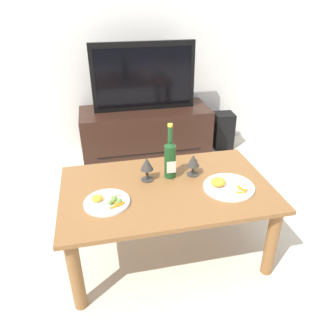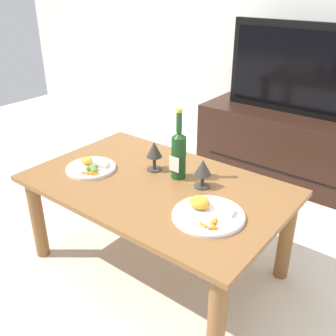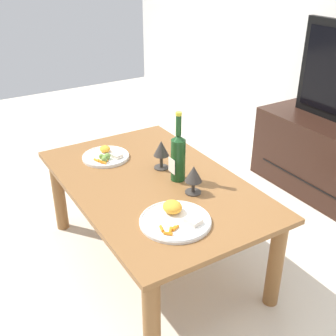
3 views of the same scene
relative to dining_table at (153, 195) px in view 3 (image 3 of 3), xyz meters
The scene contains 7 objects.
ground_plane 0.40m from the dining_table, ahead, with size 6.40×6.40×0.00m, color beige.
dining_table is the anchor object (origin of this frame).
wine_bottle 0.24m from the dining_table, 67.51° to the left, with size 0.07×0.07×0.35m.
goblet_left 0.23m from the dining_table, 133.00° to the left, with size 0.08×0.08×0.15m.
goblet_right 0.28m from the dining_table, 28.67° to the left, with size 0.08×0.08×0.14m.
dinner_plate_left 0.37m from the dining_table, 165.23° to the right, with size 0.25×0.25×0.05m.
dinner_plate_right 0.37m from the dining_table, 14.35° to the right, with size 0.30×0.30×0.06m.
Camera 3 is at (1.56, -0.86, 1.49)m, focal length 45.23 mm.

